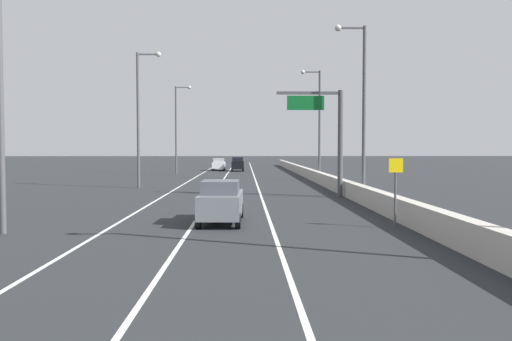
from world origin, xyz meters
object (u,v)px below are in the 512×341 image
object	(u,v)px
lamp_post_left_mid	(141,111)
car_gray_0	(221,202)
overhead_sign_gantry	(330,130)
lamp_post_left_far	(178,124)
lamp_post_right_third	(317,118)
car_black_1	(237,164)
car_white_2	(219,164)
speed_advisory_sign	(395,187)
lamp_post_right_second	(361,101)
lamp_post_left_near	(6,68)

from	to	relation	value
lamp_post_left_mid	car_gray_0	xyz separation A→B (m)	(7.85, -21.05, -5.63)
overhead_sign_gantry	car_gray_0	xyz separation A→B (m)	(-7.08, -12.54, -3.74)
lamp_post_left_far	lamp_post_left_mid	bearing A→B (deg)	-90.22
car_gray_0	lamp_post_right_third	bearing A→B (deg)	74.09
car_black_1	car_white_2	bearing A→B (deg)	140.79
lamp_post_right_third	car_black_1	distance (m)	24.87
lamp_post_left_far	car_black_1	distance (m)	12.90
lamp_post_left_mid	car_gray_0	size ratio (longest dim) A/B	2.57
speed_advisory_sign	lamp_post_left_mid	xyz separation A→B (m)	(-15.38, 22.79, 4.85)
speed_advisory_sign	lamp_post_right_second	distance (m)	13.77
lamp_post_left_near	lamp_post_left_mid	world-z (taller)	same
lamp_post_right_second	car_black_1	world-z (taller)	lamp_post_right_second
lamp_post_right_third	lamp_post_left_near	bearing A→B (deg)	-117.05
lamp_post_left_near	lamp_post_left_far	size ratio (longest dim) A/B	1.00
lamp_post_left_mid	lamp_post_left_near	bearing A→B (deg)	-91.28
lamp_post_right_third	lamp_post_left_mid	size ratio (longest dim) A/B	1.00
lamp_post_right_third	lamp_post_right_second	bearing A→B (deg)	-89.74
car_black_1	car_white_2	xyz separation A→B (m)	(-2.91, 2.37, -0.11)
lamp_post_right_second	car_black_1	bearing A→B (deg)	101.83
speed_advisory_sign	lamp_post_right_third	world-z (taller)	lamp_post_right_third
car_gray_0	overhead_sign_gantry	bearing A→B (deg)	60.54
lamp_post_left_near	lamp_post_right_second	bearing A→B (deg)	38.69
speed_advisory_sign	lamp_post_left_mid	distance (m)	27.91
lamp_post_left_near	car_white_2	world-z (taller)	lamp_post_left_near
overhead_sign_gantry	speed_advisory_sign	size ratio (longest dim) A/B	2.50
car_white_2	lamp_post_right_third	bearing A→B (deg)	-64.87
car_white_2	lamp_post_left_mid	bearing A→B (deg)	-98.11
speed_advisory_sign	car_gray_0	size ratio (longest dim) A/B	0.66
lamp_post_right_third	lamp_post_left_far	size ratio (longest dim) A/B	1.00
lamp_post_left_mid	lamp_post_left_far	xyz separation A→B (m)	(0.09, 23.82, 0.00)
lamp_post_right_third	car_gray_0	bearing A→B (deg)	-105.91
lamp_post_right_third	lamp_post_left_mid	bearing A→B (deg)	-149.35
lamp_post_left_far	overhead_sign_gantry	bearing A→B (deg)	-65.33
overhead_sign_gantry	car_white_2	distance (m)	44.64
lamp_post_right_second	car_gray_0	distance (m)	15.29
lamp_post_left_far	lamp_post_right_second	bearing A→B (deg)	-63.74
lamp_post_left_near	car_white_2	size ratio (longest dim) A/B	2.57
lamp_post_left_far	car_gray_0	distance (m)	45.88
overhead_sign_gantry	car_gray_0	distance (m)	14.88
car_black_1	car_white_2	world-z (taller)	car_black_1
speed_advisory_sign	car_white_2	size ratio (longest dim) A/B	0.66
lamp_post_left_mid	lamp_post_left_far	distance (m)	23.82
lamp_post_left_near	speed_advisory_sign	bearing A→B (deg)	3.71
overhead_sign_gantry	lamp_post_right_third	xyz separation A→B (m)	(1.74, 18.39, 1.89)
car_white_2	speed_advisory_sign	bearing A→B (deg)	-79.75
lamp_post_right_third	speed_advisory_sign	bearing A→B (deg)	-92.27
speed_advisory_sign	lamp_post_left_far	bearing A→B (deg)	108.16
lamp_post_right_second	car_black_1	distance (m)	43.71
lamp_post_left_near	car_gray_0	bearing A→B (deg)	18.27
lamp_post_right_second	lamp_post_left_mid	distance (m)	19.50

